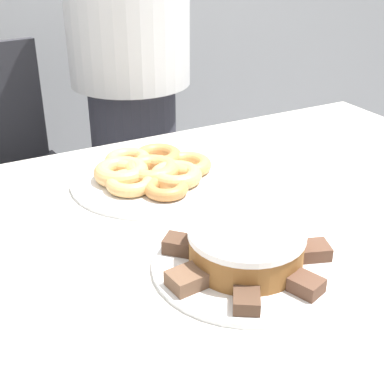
# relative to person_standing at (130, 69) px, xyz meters

# --- Properties ---
(table) EXTENTS (1.61, 0.98, 0.72)m
(table) POSITION_rel_person_standing_xyz_m (-0.15, -0.79, -0.20)
(table) COLOR silver
(table) RESTS_ON ground_plane
(person_standing) EXTENTS (0.39, 0.39, 1.61)m
(person_standing) POSITION_rel_person_standing_xyz_m (0.00, 0.00, 0.00)
(person_standing) COLOR #383842
(person_standing) RESTS_ON ground_plane
(office_chair_left) EXTENTS (0.48, 0.48, 0.92)m
(office_chair_left) POSITION_rel_person_standing_xyz_m (-0.42, 0.11, -0.40)
(office_chair_left) COLOR black
(office_chair_left) RESTS_ON ground_plane
(plate_cake) EXTENTS (0.33, 0.33, 0.01)m
(plate_cake) POSITION_rel_person_standing_xyz_m (-0.18, -0.96, -0.12)
(plate_cake) COLOR white
(plate_cake) RESTS_ON table
(plate_donuts) EXTENTS (0.38, 0.38, 0.01)m
(plate_donuts) POSITION_rel_person_standing_xyz_m (-0.18, -0.57, -0.12)
(plate_donuts) COLOR white
(plate_donuts) RESTS_ON table
(frosted_cake) EXTENTS (0.20, 0.20, 0.07)m
(frosted_cake) POSITION_rel_person_standing_xyz_m (-0.18, -0.96, -0.08)
(frosted_cake) COLOR brown
(frosted_cake) RESTS_ON plate_cake
(lamington_0) EXTENTS (0.06, 0.06, 0.02)m
(lamington_0) POSITION_rel_person_standing_xyz_m (-0.24, -1.07, -0.10)
(lamington_0) COLOR #513828
(lamington_0) RESTS_ON plate_cake
(lamington_1) EXTENTS (0.06, 0.06, 0.03)m
(lamington_1) POSITION_rel_person_standing_xyz_m (-0.14, -1.08, -0.10)
(lamington_1) COLOR brown
(lamington_1) RESTS_ON plate_cake
(lamington_2) EXTENTS (0.07, 0.06, 0.02)m
(lamington_2) POSITION_rel_person_standing_xyz_m (-0.06, -1.00, -0.10)
(lamington_2) COLOR brown
(lamington_2) RESTS_ON plate_cake
(lamington_3) EXTENTS (0.06, 0.06, 0.03)m
(lamington_3) POSITION_rel_person_standing_xyz_m (-0.07, -0.90, -0.10)
(lamington_3) COLOR brown
(lamington_3) RESTS_ON plate_cake
(lamington_4) EXTENTS (0.05, 0.06, 0.03)m
(lamington_4) POSITION_rel_person_standing_xyz_m (-0.16, -0.84, -0.10)
(lamington_4) COLOR #513828
(lamington_4) RESTS_ON plate_cake
(lamington_5) EXTENTS (0.07, 0.07, 0.03)m
(lamington_5) POSITION_rel_person_standing_xyz_m (-0.27, -0.87, -0.10)
(lamington_5) COLOR #513828
(lamington_5) RESTS_ON plate_cake
(lamington_6) EXTENTS (0.06, 0.06, 0.03)m
(lamington_6) POSITION_rel_person_standing_xyz_m (-0.30, -0.98, -0.10)
(lamington_6) COLOR brown
(lamington_6) RESTS_ON plate_cake
(donut_0) EXTENTS (0.13, 0.13, 0.04)m
(donut_0) POSITION_rel_person_standing_xyz_m (-0.18, -0.57, -0.09)
(donut_0) COLOR tan
(donut_0) RESTS_ON plate_donuts
(donut_1) EXTENTS (0.12, 0.12, 0.03)m
(donut_1) POSITION_rel_person_standing_xyz_m (-0.13, -0.50, -0.09)
(donut_1) COLOR #C68447
(donut_1) RESTS_ON plate_donuts
(donut_2) EXTENTS (0.11, 0.11, 0.04)m
(donut_2) POSITION_rel_person_standing_xyz_m (-0.21, -0.48, -0.09)
(donut_2) COLOR #E5AD66
(donut_2) RESTS_ON plate_donuts
(donut_3) EXTENTS (0.13, 0.13, 0.04)m
(donut_3) POSITION_rel_person_standing_xyz_m (-0.25, -0.54, -0.09)
(donut_3) COLOR #E5AD66
(donut_3) RESTS_ON plate_donuts
(donut_4) EXTENTS (0.11, 0.11, 0.03)m
(donut_4) POSITION_rel_person_standing_xyz_m (-0.25, -0.60, -0.10)
(donut_4) COLOR #E5AD66
(donut_4) RESTS_ON plate_donuts
(donut_5) EXTENTS (0.10, 0.10, 0.03)m
(donut_5) POSITION_rel_person_standing_xyz_m (-0.19, -0.66, -0.10)
(donut_5) COLOR #C68447
(donut_5) RESTS_ON plate_donuts
(donut_6) EXTENTS (0.12, 0.12, 0.03)m
(donut_6) POSITION_rel_person_standing_xyz_m (-0.14, -0.61, -0.09)
(donut_6) COLOR #E5AD66
(donut_6) RESTS_ON plate_donuts
(donut_7) EXTENTS (0.12, 0.12, 0.03)m
(donut_7) POSITION_rel_person_standing_xyz_m (-0.09, -0.57, -0.09)
(donut_7) COLOR tan
(donut_7) RESTS_ON plate_donuts
(napkin) EXTENTS (0.14, 0.12, 0.01)m
(napkin) POSITION_rel_person_standing_xyz_m (-0.51, -0.78, -0.12)
(napkin) COLOR white
(napkin) RESTS_ON table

